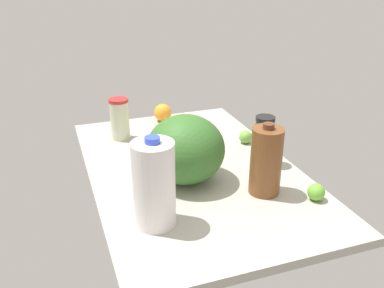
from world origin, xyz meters
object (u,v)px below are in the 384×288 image
(milk_jug, at_px, (154,184))
(lemon_far_back, at_px, (195,144))
(shaker_bottle, at_px, (264,141))
(lime_loose, at_px, (316,192))
(lime_near_front, at_px, (246,137))
(orange_by_jug, at_px, (163,113))
(tumbler_cup, at_px, (120,119))
(chocolate_milk_jug, at_px, (266,161))
(watermelon, at_px, (186,149))

(milk_jug, height_order, lemon_far_back, milk_jug)
(shaker_bottle, height_order, lime_loose, shaker_bottle)
(shaker_bottle, relative_size, lemon_far_back, 2.45)
(lime_near_front, bearing_deg, milk_jug, -49.04)
(shaker_bottle, bearing_deg, lemon_far_back, -130.30)
(milk_jug, xyz_separation_m, orange_by_jug, (-0.83, 0.26, -0.09))
(tumbler_cup, distance_m, chocolate_milk_jug, 0.73)
(shaker_bottle, relative_size, milk_jug, 0.68)
(chocolate_milk_jug, height_order, lemon_far_back, chocolate_milk_jug)
(lime_loose, bearing_deg, shaker_bottle, -172.45)
(watermelon, relative_size, lime_loose, 4.80)
(milk_jug, distance_m, orange_by_jug, 0.87)
(tumbler_cup, xyz_separation_m, milk_jug, (0.68, -0.02, 0.04))
(watermelon, distance_m, lemon_far_back, 0.25)
(lime_near_front, bearing_deg, shaker_bottle, -7.14)
(tumbler_cup, height_order, watermelon, watermelon)
(tumbler_cup, bearing_deg, watermelon, 18.00)
(chocolate_milk_jug, bearing_deg, lime_near_front, 162.74)
(watermelon, xyz_separation_m, milk_jug, (0.23, -0.17, 0.01))
(watermelon, bearing_deg, tumbler_cup, -162.00)
(lemon_far_back, distance_m, orange_by_jug, 0.40)
(chocolate_milk_jug, xyz_separation_m, lime_loose, (0.10, 0.14, -0.09))
(lime_loose, bearing_deg, orange_by_jug, -162.51)
(lime_near_front, bearing_deg, orange_by_jug, -145.19)
(orange_by_jug, bearing_deg, watermelon, -8.16)
(lemon_far_back, xyz_separation_m, lime_loose, (0.48, 0.25, -0.01))
(watermelon, bearing_deg, lime_near_front, 123.06)
(lime_loose, height_order, orange_by_jug, orange_by_jug)
(watermelon, relative_size, orange_by_jug, 3.26)
(watermelon, height_order, orange_by_jug, watermelon)
(lime_near_front, bearing_deg, chocolate_milk_jug, -17.26)
(lemon_far_back, xyz_separation_m, lime_near_front, (-0.02, 0.24, -0.01))
(watermelon, relative_size, lemon_far_back, 3.50)
(lime_near_front, xyz_separation_m, orange_by_jug, (-0.38, -0.26, 0.01))
(shaker_bottle, height_order, orange_by_jug, shaker_bottle)
(milk_jug, bearing_deg, lemon_far_back, 146.75)
(watermelon, bearing_deg, lemon_far_back, 151.88)
(tumbler_cup, relative_size, lemon_far_back, 2.31)
(shaker_bottle, distance_m, lemon_far_back, 0.28)
(lemon_far_back, height_order, lime_loose, lemon_far_back)
(chocolate_milk_jug, bearing_deg, shaker_bottle, 153.33)
(watermelon, distance_m, shaker_bottle, 0.32)
(lemon_far_back, bearing_deg, tumbler_cup, -134.11)
(lemon_far_back, distance_m, lime_near_front, 0.24)
(milk_jug, xyz_separation_m, lemon_far_back, (-0.43, 0.28, -0.09))
(shaker_bottle, xyz_separation_m, milk_jug, (0.25, -0.50, 0.04))
(tumbler_cup, distance_m, orange_by_jug, 0.28)
(tumbler_cup, distance_m, shaker_bottle, 0.64)
(shaker_bottle, distance_m, lime_loose, 0.31)
(lemon_far_back, bearing_deg, watermelon, -28.12)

